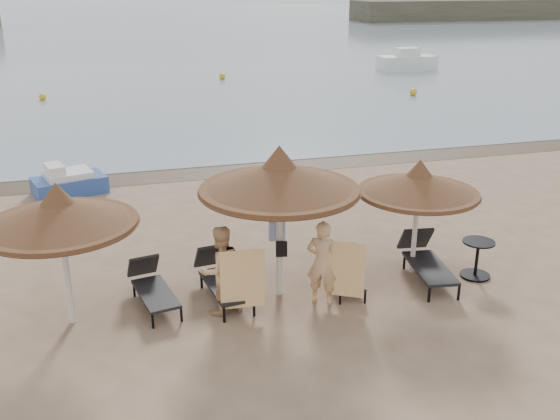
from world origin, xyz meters
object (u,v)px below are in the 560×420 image
(lounger_far_left, at_px, (152,285))
(person_right, at_px, (322,256))
(person_left, at_px, (220,263))
(lounger_near_right, at_px, (345,269))
(side_table, at_px, (477,260))
(lounger_far_right, at_px, (425,259))
(lounger_near_left, at_px, (221,277))
(pedal_boat, at_px, (68,182))
(palapa_left, at_px, (59,213))
(palapa_center, at_px, (279,178))
(palapa_right, at_px, (419,184))

(lounger_far_left, xyz_separation_m, person_right, (3.22, -0.91, 0.64))
(lounger_far_left, distance_m, person_left, 1.60)
(lounger_near_right, height_order, side_table, side_table)
(lounger_far_right, relative_size, person_right, 1.05)
(lounger_far_right, height_order, person_left, person_left)
(lounger_near_left, bearing_deg, lounger_near_right, -12.00)
(person_right, distance_m, pedal_boat, 9.80)
(palapa_left, relative_size, lounger_far_left, 1.46)
(person_right, bearing_deg, lounger_near_right, -105.92)
(lounger_far_left, height_order, person_right, person_right)
(side_table, bearing_deg, palapa_center, 175.02)
(palapa_right, xyz_separation_m, person_left, (-4.34, -0.60, -1.01))
(lounger_near_right, bearing_deg, person_left, -159.07)
(lounger_far_right, bearing_deg, lounger_near_right, -177.76)
(person_left, relative_size, person_right, 1.02)
(pedal_boat, bearing_deg, lounger_near_right, -69.69)
(palapa_right, height_order, person_left, palapa_right)
(lounger_far_left, xyz_separation_m, pedal_boat, (-1.84, 7.45, -0.01))
(lounger_near_left, relative_size, lounger_far_right, 0.97)
(pedal_boat, bearing_deg, lounger_far_right, -62.80)
(lounger_far_right, bearing_deg, side_table, -7.02)
(side_table, bearing_deg, person_left, -179.70)
(side_table, distance_m, person_left, 5.59)
(lounger_near_right, height_order, lounger_far_right, lounger_far_right)
(lounger_near_right, distance_m, person_right, 1.19)
(lounger_far_left, distance_m, lounger_far_right, 5.75)
(lounger_near_right, relative_size, pedal_boat, 0.75)
(person_left, relative_size, pedal_boat, 0.90)
(palapa_center, height_order, side_table, palapa_center)
(lounger_near_left, bearing_deg, palapa_right, -8.64)
(lounger_near_left, height_order, lounger_near_right, lounger_near_left)
(palapa_right, height_order, pedal_boat, palapa_right)
(palapa_center, bearing_deg, person_left, -162.38)
(palapa_right, distance_m, lounger_near_left, 4.52)
(lounger_near_left, distance_m, person_right, 2.12)
(palapa_right, distance_m, lounger_far_left, 5.83)
(palapa_left, height_order, person_left, palapa_left)
(palapa_left, bearing_deg, person_right, -6.46)
(side_table, bearing_deg, pedal_boat, 136.60)
(palapa_center, xyz_separation_m, pedal_boat, (-4.36, 7.80, -2.13))
(lounger_near_right, distance_m, side_table, 2.88)
(palapa_left, xyz_separation_m, person_left, (2.76, -0.37, -1.16))
(palapa_right, height_order, lounger_far_right, palapa_right)
(palapa_left, relative_size, palapa_right, 1.07)
(palapa_right, xyz_separation_m, lounger_far_left, (-5.59, 0.15, -1.67))
(lounger_far_right, bearing_deg, lounger_near_left, -177.19)
(palapa_center, bearing_deg, person_right, -38.79)
(pedal_boat, bearing_deg, side_table, -60.04)
(palapa_center, distance_m, pedal_boat, 9.18)
(lounger_far_left, relative_size, person_left, 0.92)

